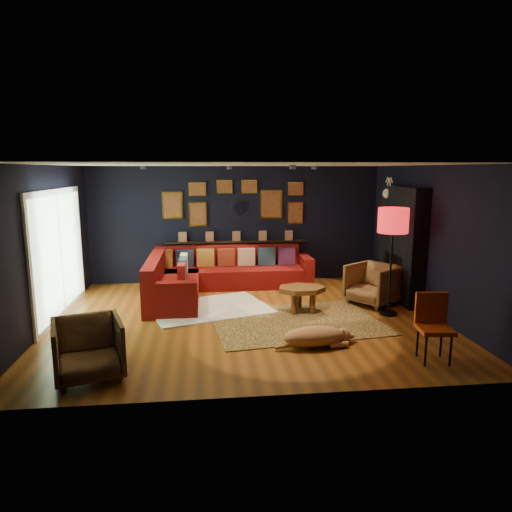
{
  "coord_description": "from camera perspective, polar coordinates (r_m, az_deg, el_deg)",
  "views": [
    {
      "loc": [
        -0.69,
        -7.49,
        2.52
      ],
      "look_at": [
        0.18,
        0.3,
        1.04
      ],
      "focal_mm": 32.0,
      "sensor_mm": 36.0,
      "label": 1
    }
  ],
  "objects": [
    {
      "name": "ledge",
      "position": [
        10.32,
        -2.47,
        1.8
      ],
      "size": [
        3.2,
        0.12,
        0.04
      ],
      "primitive_type": "cube",
      "color": "black",
      "rests_on": "room_walls"
    },
    {
      "name": "sliding_door",
      "position": [
        8.59,
        -23.38,
        0.32
      ],
      "size": [
        0.06,
        2.8,
        2.2
      ],
      "color": "white",
      "rests_on": "ground"
    },
    {
      "name": "shag_rug",
      "position": [
        8.49,
        -5.85,
        -6.5
      ],
      "size": [
        2.45,
        2.09,
        0.03
      ],
      "primitive_type": "cube",
      "rotation": [
        0.0,
        0.0,
        0.31
      ],
      "color": "white",
      "rests_on": "ground"
    },
    {
      "name": "floor_lamp",
      "position": [
        8.15,
        16.75,
        3.79
      ],
      "size": [
        0.52,
        0.52,
        1.89
      ],
      "color": "black",
      "rests_on": "ground"
    },
    {
      "name": "gallery_wall",
      "position": [
        10.25,
        -2.6,
        6.74
      ],
      "size": [
        3.15,
        0.04,
        1.02
      ],
      "color": "gold",
      "rests_on": "room_walls"
    },
    {
      "name": "fireplace",
      "position": [
        9.32,
        17.65,
        0.97
      ],
      "size": [
        0.31,
        1.6,
        2.2
      ],
      "color": "black",
      "rests_on": "ground"
    },
    {
      "name": "leopard_rug",
      "position": [
        7.76,
        5.08,
        -8.21
      ],
      "size": [
        2.99,
        2.31,
        0.02
      ],
      "primitive_type": "cube",
      "rotation": [
        0.0,
        0.0,
        0.13
      ],
      "color": "tan",
      "rests_on": "ground"
    },
    {
      "name": "sunburst_mirror",
      "position": [
        10.27,
        -1.96,
        6.15
      ],
      "size": [
        0.47,
        0.16,
        0.47
      ],
      "color": "silver",
      "rests_on": "room_walls"
    },
    {
      "name": "orange_chair",
      "position": [
        6.58,
        21.28,
        -7.6
      ],
      "size": [
        0.48,
        0.48,
        0.91
      ],
      "rotation": [
        0.0,
        0.0,
        -0.13
      ],
      "color": "black",
      "rests_on": "ground"
    },
    {
      "name": "armchair_left",
      "position": [
        6.01,
        -20.27,
        -10.54
      ],
      "size": [
        0.98,
        0.95,
        0.82
      ],
      "primitive_type": "imported",
      "rotation": [
        0.0,
        0.0,
        0.31
      ],
      "color": "tan",
      "rests_on": "ground"
    },
    {
      "name": "floor",
      "position": [
        7.93,
        -1.08,
        -7.8
      ],
      "size": [
        6.5,
        6.5,
        0.0
      ],
      "primitive_type": "plane",
      "color": "#99531B",
      "rests_on": "ground"
    },
    {
      "name": "deer_head",
      "position": [
        9.69,
        17.05,
        7.49
      ],
      "size": [
        0.5,
        0.28,
        0.45
      ],
      "color": "white",
      "rests_on": "fireplace"
    },
    {
      "name": "armchair_right",
      "position": [
        8.93,
        14.43,
        -3.21
      ],
      "size": [
        1.1,
        1.11,
        0.85
      ],
      "primitive_type": "imported",
      "rotation": [
        0.0,
        0.0,
        -0.96
      ],
      "color": "tan",
      "rests_on": "ground"
    },
    {
      "name": "gold_stool",
      "position": [
        6.83,
        -19.03,
        -9.51
      ],
      "size": [
        0.36,
        0.36,
        0.45
      ],
      "primitive_type": "cylinder",
      "color": "gold",
      "rests_on": "ground"
    },
    {
      "name": "sectional",
      "position": [
        9.56,
        -5.77,
        -2.62
      ],
      "size": [
        3.41,
        2.69,
        0.86
      ],
      "color": "maroon",
      "rests_on": "ground"
    },
    {
      "name": "room_walls",
      "position": [
        7.58,
        -1.12,
        3.7
      ],
      "size": [
        6.5,
        6.5,
        6.5
      ],
      "color": "black",
      "rests_on": "ground"
    },
    {
      "name": "coffee_table",
      "position": [
        8.22,
        5.72,
        -4.44
      ],
      "size": [
        0.9,
        0.7,
        0.44
      ],
      "rotation": [
        0.0,
        0.0,
        0.05
      ],
      "color": "brown",
      "rests_on": "shag_rug"
    },
    {
      "name": "pouf",
      "position": [
        8.8,
        -8.91,
        -4.81
      ],
      "size": [
        0.47,
        0.47,
        0.31
      ],
      "primitive_type": "cylinder",
      "color": "maroon",
      "rests_on": "shag_rug"
    },
    {
      "name": "dog",
      "position": [
        6.71,
        7.29,
        -9.48
      ],
      "size": [
        1.31,
        0.74,
        0.4
      ],
      "primitive_type": null,
      "rotation": [
        0.0,
        0.0,
        0.1
      ],
      "color": "#BC814E",
      "rests_on": "leopard_rug"
    },
    {
      "name": "ceiling_spots",
      "position": [
        8.32,
        -1.66,
        11.0
      ],
      "size": [
        3.3,
        2.5,
        0.06
      ],
      "color": "black",
      "rests_on": "room_walls"
    }
  ]
}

